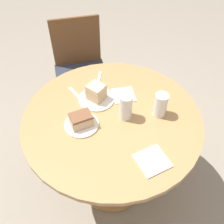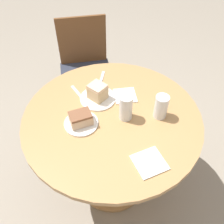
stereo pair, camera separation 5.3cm
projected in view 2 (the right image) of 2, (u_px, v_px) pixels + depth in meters
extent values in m
plane|color=gray|center=(112.00, 181.00, 2.03)|extent=(8.00, 8.00, 0.00)
cylinder|color=tan|center=(112.00, 180.00, 2.02)|extent=(0.49, 0.49, 0.03)
cylinder|color=tan|center=(112.00, 154.00, 1.76)|extent=(0.10, 0.10, 0.69)
cylinder|color=tan|center=(112.00, 119.00, 1.50)|extent=(1.03, 1.03, 0.03)
cylinder|color=brown|center=(69.00, 113.00, 2.25)|extent=(0.04, 0.04, 0.42)
cylinder|color=brown|center=(113.00, 107.00, 2.30)|extent=(0.04, 0.04, 0.42)
cylinder|color=brown|center=(66.00, 84.00, 2.51)|extent=(0.04, 0.04, 0.42)
cylinder|color=brown|center=(106.00, 80.00, 2.55)|extent=(0.04, 0.04, 0.42)
cube|color=#2D3342|center=(87.00, 76.00, 2.24)|extent=(0.45, 0.45, 0.03)
cube|color=brown|center=(82.00, 40.00, 2.21)|extent=(0.41, 0.04, 0.43)
cylinder|color=white|center=(98.00, 98.00, 1.59)|extent=(0.22, 0.22, 0.01)
cylinder|color=white|center=(81.00, 123.00, 1.45)|extent=(0.19, 0.19, 0.01)
cube|color=tan|center=(98.00, 93.00, 1.56)|extent=(0.13, 0.13, 0.08)
cube|color=beige|center=(97.00, 87.00, 1.52)|extent=(0.13, 0.13, 0.02)
cube|color=beige|center=(81.00, 119.00, 1.43)|extent=(0.13, 0.10, 0.06)
cube|color=brown|center=(80.00, 115.00, 1.40)|extent=(0.13, 0.10, 0.01)
cylinder|color=beige|center=(126.00, 110.00, 1.44)|extent=(0.07, 0.07, 0.12)
cylinder|color=white|center=(126.00, 107.00, 1.43)|extent=(0.07, 0.07, 0.16)
cylinder|color=silver|center=(161.00, 109.00, 1.46)|extent=(0.07, 0.07, 0.11)
cylinder|color=white|center=(161.00, 107.00, 1.44)|extent=(0.08, 0.08, 0.14)
cube|color=white|center=(149.00, 162.00, 1.28)|extent=(0.17, 0.17, 0.01)
cube|color=silver|center=(78.00, 93.00, 1.62)|extent=(0.07, 0.16, 0.00)
cube|color=silver|center=(102.00, 78.00, 1.72)|extent=(0.07, 0.13, 0.00)
cube|color=white|center=(125.00, 96.00, 1.61)|extent=(0.14, 0.14, 0.01)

